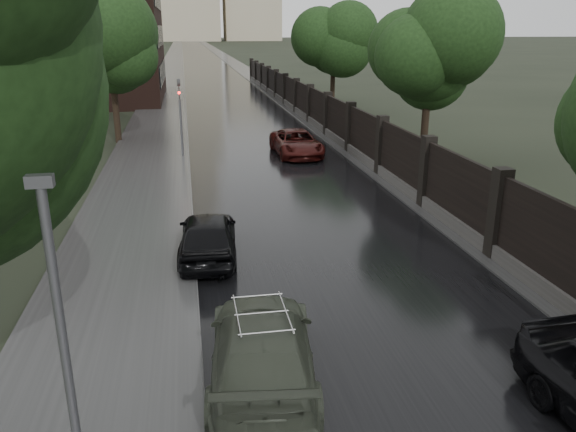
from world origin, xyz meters
The scene contains 12 objects.
road centered at (0.00, 190.00, 0.01)m, with size 8.00×420.00×0.02m, color black.
sidewalk_left centered at (-6.00, 190.00, 0.08)m, with size 4.00×420.00×0.16m, color #2D2D2D.
verge_right centered at (5.50, 190.00, 0.04)m, with size 3.00×420.00×0.08m, color #2D2D2D.
fence_right centered at (4.60, 32.01, 1.01)m, with size 0.45×75.72×2.70m.
tree_left_far centered at (-8.00, 30.00, 5.24)m, with size 4.25×4.25×7.39m.
tree_right_b centered at (7.50, 22.00, 4.95)m, with size 4.08×4.08×7.01m.
tree_right_c centered at (7.50, 40.00, 4.95)m, with size 4.08×4.08×7.01m.
lamp_post centered at (-5.40, 1.50, 2.67)m, with size 0.25×0.12×5.11m.
traffic_light centered at (-4.30, 24.99, 2.40)m, with size 0.16×0.32×4.00m.
volga_sedan centered at (-2.87, 5.23, 0.70)m, with size 1.96×4.82×1.40m, color #3B4234.
hatchback_left centered at (-3.60, 11.54, 0.69)m, with size 1.64×4.07×1.39m, color black.
car_right_far centered at (1.60, 24.69, 0.66)m, with size 2.20×4.78×1.33m, color #340D0B.
Camera 1 is at (-4.02, -3.88, 6.40)m, focal length 35.00 mm.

